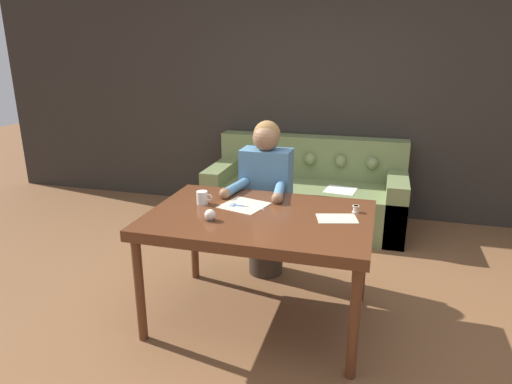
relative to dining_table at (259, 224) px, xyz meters
name	(u,v)px	position (x,y,z in m)	size (l,w,h in m)	color
ground_plane	(269,318)	(0.07, 0.01, -0.70)	(16.00, 16.00, 0.00)	brown
wall_back	(323,95)	(0.07, 2.32, 0.60)	(8.00, 0.06, 2.60)	#2D2823
dining_table	(259,224)	(0.00, 0.00, 0.00)	(1.43, 0.98, 0.77)	#562D19
couch	(306,195)	(0.00, 1.88, -0.39)	(2.00, 0.89, 0.88)	olive
person	(266,199)	(-0.13, 0.66, -0.05)	(0.46, 0.61, 1.27)	#33281E
pattern_paper_main	(244,205)	(-0.15, 0.13, 0.07)	(0.35, 0.34, 0.00)	beige
pattern_paper_offcut	(337,219)	(0.49, 0.05, 0.07)	(0.28, 0.23, 0.00)	beige
scissors	(241,206)	(-0.16, 0.11, 0.07)	(0.25, 0.08, 0.01)	silver
mug	(202,198)	(-0.43, 0.09, 0.12)	(0.11, 0.08, 0.09)	silver
thread_spool	(356,209)	(0.59, 0.21, 0.09)	(0.04, 0.04, 0.05)	beige
pin_cushion	(210,215)	(-0.27, -0.19, 0.10)	(0.07, 0.07, 0.07)	#4C3828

